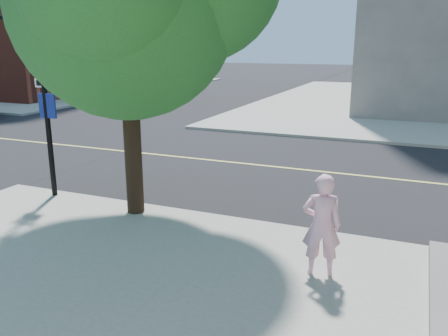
% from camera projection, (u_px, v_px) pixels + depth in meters
% --- Properties ---
extents(ground, '(140.00, 140.00, 0.00)m').
position_uv_depth(ground, '(50.00, 194.00, 11.31)').
color(ground, black).
rests_on(ground, ground).
extents(road_ew, '(140.00, 9.00, 0.01)m').
position_uv_depth(road_ew, '(149.00, 154.00, 15.32)').
color(road_ew, black).
rests_on(road_ew, ground).
extents(sidewalk_nw, '(26.00, 25.00, 0.12)m').
position_uv_depth(sidewalk_nw, '(19.00, 85.00, 39.03)').
color(sidewalk_nw, '#999A8D').
rests_on(sidewalk_nw, ground).
extents(man_on_phone, '(0.65, 0.51, 1.59)m').
position_uv_depth(man_on_phone, '(322.00, 225.00, 6.96)').
color(man_on_phone, '#F9B2CC').
rests_on(man_on_phone, sidewalk_se).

